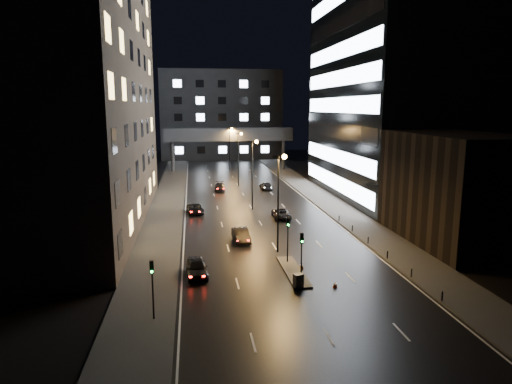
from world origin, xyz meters
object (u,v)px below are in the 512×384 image
Objects in this scene: car_away_d at (220,187)px; car_away_a at (197,268)px; utility_cabinet at (298,280)px; car_toward_b at (266,186)px; car_toward_a at (281,213)px; car_away_b at (241,235)px; car_away_c at (195,209)px.

car_away_a is at bearing -93.36° from car_away_d.
car_away_a is at bearing 135.55° from utility_cabinet.
car_away_a reaches higher than car_toward_b.
utility_cabinet is at bearing -82.49° from car_away_d.
car_away_a reaches higher than car_away_d.
car_toward_a is 21.63m from car_toward_b.
car_away_b is 0.95× the size of car_toward_a.
car_toward_b is at bearing 68.79° from car_away_a.
car_toward_a is at bearing 53.33° from car_away_b.
car_away_b is 31.99m from car_away_d.
utility_cabinet is (-3.28, -24.13, 0.04)m from car_toward_a.
car_toward_a is (11.57, 20.12, -0.11)m from car_away_a.
car_away_a is at bearing 61.51° from car_toward_a.
car_away_a is 23.22m from car_toward_a.
car_away_c is at bearing 104.90° from car_away_b.
car_away_c is (0.08, 24.36, -0.12)m from car_away_a.
utility_cabinet is (3.27, -13.91, -0.05)m from car_away_b.
car_away_d is 46.04m from utility_cabinet.
utility_cabinet is at bearing -80.79° from car_away_b.
car_toward_b is (8.36, -0.19, -0.00)m from car_away_d.
car_toward_a is at bearing 85.43° from car_toward_b.
car_away_c is at bearing -101.66° from car_away_d.
car_away_b reaches higher than car_away_c.
car_toward_b is at bearing 1.66° from car_away_d.
car_away_d is at bearing -70.97° from car_toward_a.
car_away_a is 0.95× the size of car_toward_a.
car_toward_b is 4.23× the size of utility_cabinet.
car_away_c is at bearing 85.95° from car_away_a.
utility_cabinet is at bearing -29.64° from car_away_a.
car_toward_a is (6.91, -21.77, -0.01)m from car_away_d.
car_away_c is 12.25m from car_toward_a.
car_away_b reaches higher than utility_cabinet.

